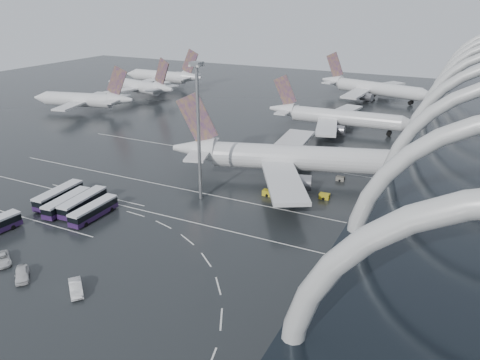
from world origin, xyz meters
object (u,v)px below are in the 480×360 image
at_px(jet_remote_far, 164,77).
at_px(van_curve_b, 22,274).
at_px(bus_row_near_b, 67,203).
at_px(van_curve_a, 2,259).
at_px(airliner_gate_c, 373,89).
at_px(bus_row_near_c, 83,202).
at_px(gse_cart_belly_b, 340,179).
at_px(floodlight_mast, 198,116).
at_px(airliner_main, 292,158).
at_px(airliner_gate_b, 338,118).
at_px(gse_cart_belly_a, 324,196).
at_px(bus_row_near_a, 59,195).
at_px(jet_remote_west, 84,100).
at_px(van_curve_c, 76,288).
at_px(gse_cart_belly_c, 268,193).
at_px(bus_row_near_d, 94,210).
at_px(jet_remote_mid, 140,87).

height_order(jet_remote_far, van_curve_b, jet_remote_far).
height_order(bus_row_near_b, van_curve_a, bus_row_near_b).
distance_m(airliner_gate_c, bus_row_near_c, 148.53).
bearing_deg(gse_cart_belly_b, floodlight_mast, -135.51).
relative_size(airliner_main, van_curve_b, 11.85).
bearing_deg(van_curve_b, bus_row_near_c, 63.32).
bearing_deg(van_curve_a, airliner_gate_b, 16.77).
relative_size(airliner_main, gse_cart_belly_a, 26.56).
bearing_deg(airliner_main, bus_row_near_b, -150.59).
bearing_deg(gse_cart_belly_b, van_curve_a, -123.18).
bearing_deg(bus_row_near_c, airliner_gate_b, -24.26).
relative_size(gse_cart_belly_a, gse_cart_belly_b, 1.14).
bearing_deg(bus_row_near_a, gse_cart_belly_b, -55.93).
xyz_separation_m(bus_row_near_a, bus_row_near_c, (7.64, -0.39, -0.02)).
xyz_separation_m(jet_remote_west, van_curve_c, (86.62, -92.69, -3.94)).
distance_m(bus_row_near_c, gse_cart_belly_b, 61.73).
height_order(floodlight_mast, gse_cart_belly_b, floodlight_mast).
relative_size(van_curve_a, floodlight_mast, 0.18).
distance_m(airliner_gate_c, gse_cart_belly_c, 120.18).
distance_m(airliner_main, airliner_gate_b, 49.84).
height_order(bus_row_near_b, gse_cart_belly_b, bus_row_near_b).
relative_size(bus_row_near_a, floodlight_mast, 0.43).
bearing_deg(bus_row_near_a, floodlight_mast, -63.22).
bearing_deg(airliner_gate_b, gse_cart_belly_b, -75.90).
bearing_deg(jet_remote_far, bus_row_near_d, 118.35).
bearing_deg(gse_cart_belly_b, jet_remote_west, 166.18).
xyz_separation_m(jet_remote_west, van_curve_b, (75.85, -93.79, -3.93)).
bearing_deg(van_curve_a, jet_remote_west, 68.04).
distance_m(gse_cart_belly_a, gse_cart_belly_b, 12.67).
xyz_separation_m(airliner_main, floodlight_mast, (-14.00, -21.09, 13.97)).
relative_size(bus_row_near_c, van_curve_a, 2.33).
bearing_deg(floodlight_mast, jet_remote_far, 128.43).
bearing_deg(airliner_gate_c, van_curve_a, -84.22).
height_order(jet_remote_far, bus_row_near_d, jet_remote_far).
distance_m(airliner_gate_b, van_curve_c, 111.63).
bearing_deg(van_curve_c, gse_cart_belly_c, 26.71).
bearing_deg(gse_cart_belly_c, airliner_gate_b, 91.05).
xyz_separation_m(bus_row_near_b, gse_cart_belly_c, (35.90, 26.69, -1.03)).
bearing_deg(bus_row_near_c, jet_remote_far, 23.90).
relative_size(van_curve_b, gse_cart_belly_b, 2.57).
xyz_separation_m(jet_remote_west, gse_cart_belly_b, (110.91, -27.28, -4.27)).
distance_m(jet_remote_far, bus_row_near_b, 146.11).
bearing_deg(van_curve_a, bus_row_near_d, 26.47).
height_order(airliner_gate_c, jet_remote_mid, airliner_gate_c).
distance_m(bus_row_near_b, bus_row_near_d, 7.94).
bearing_deg(jet_remote_west, van_curve_b, 114.99).
bearing_deg(bus_row_near_a, bus_row_near_d, -104.70).
bearing_deg(van_curve_b, gse_cart_belly_a, 7.77).
relative_size(jet_remote_far, bus_row_near_d, 3.61).
height_order(airliner_gate_b, gse_cart_belly_b, airliner_gate_b).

